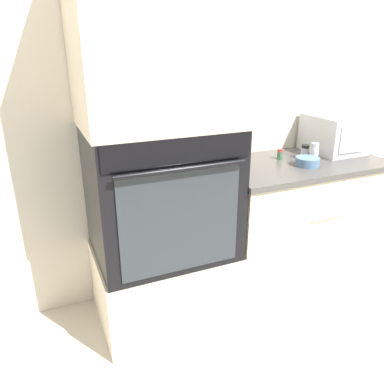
# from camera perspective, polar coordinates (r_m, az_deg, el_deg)

# --- Properties ---
(ground_plane) EXTENTS (12.00, 12.00, 0.00)m
(ground_plane) POSITION_cam_1_polar(r_m,az_deg,el_deg) (2.45, 7.79, -19.23)
(ground_plane) COLOR beige
(wall_back) EXTENTS (8.00, 0.05, 2.50)m
(wall_back) POSITION_cam_1_polar(r_m,az_deg,el_deg) (2.44, 1.56, 13.45)
(wall_back) COLOR beige
(wall_back) RESTS_ON ground_plane
(oven_cabinet_base) EXTENTS (0.80, 0.60, 0.45)m
(oven_cabinet_base) POSITION_cam_1_polar(r_m,az_deg,el_deg) (2.39, -4.25, -13.42)
(oven_cabinet_base) COLOR beige
(oven_cabinet_base) RESTS_ON ground_plane
(wall_oven) EXTENTS (0.78, 0.64, 0.74)m
(wall_oven) POSITION_cam_1_polar(r_m,az_deg,el_deg) (2.11, -4.66, 0.01)
(wall_oven) COLOR black
(wall_oven) RESTS_ON oven_cabinet_base
(oven_cabinet_upper) EXTENTS (0.80, 0.60, 0.89)m
(oven_cabinet_upper) POSITION_cam_1_polar(r_m,az_deg,el_deg) (1.97, -5.46, 22.82)
(oven_cabinet_upper) COLOR beige
(oven_cabinet_upper) RESTS_ON wall_oven
(counter_unit) EXTENTS (1.12, 0.63, 0.89)m
(counter_unit) POSITION_cam_1_polar(r_m,az_deg,el_deg) (2.69, 15.11, -4.52)
(counter_unit) COLOR beige
(counter_unit) RESTS_ON ground_plane
(microwave) EXTENTS (0.32, 0.38, 0.25)m
(microwave) POSITION_cam_1_polar(r_m,az_deg,el_deg) (2.80, 20.78, 8.29)
(microwave) COLOR #B2B5BA
(microwave) RESTS_ON counter_unit
(knife_block) EXTENTS (0.11, 0.11, 0.22)m
(knife_block) POSITION_cam_1_polar(r_m,az_deg,el_deg) (2.37, 5.38, 6.41)
(knife_block) COLOR brown
(knife_block) RESTS_ON counter_unit
(bowl) EXTENTS (0.15, 0.15, 0.05)m
(bowl) POSITION_cam_1_polar(r_m,az_deg,el_deg) (2.44, 17.18, 4.46)
(bowl) COLOR #517599
(bowl) RESTS_ON counter_unit
(condiment_jar_near) EXTENTS (0.05, 0.05, 0.09)m
(condiment_jar_near) POSITION_cam_1_polar(r_m,az_deg,el_deg) (2.59, 16.83, 5.88)
(condiment_jar_near) COLOR silver
(condiment_jar_near) RESTS_ON counter_unit
(condiment_jar_mid) EXTENTS (0.05, 0.05, 0.12)m
(condiment_jar_mid) POSITION_cam_1_polar(r_m,az_deg,el_deg) (2.55, 18.13, 5.79)
(condiment_jar_mid) COLOR silver
(condiment_jar_mid) RESTS_ON counter_unit
(condiment_jar_far) EXTENTS (0.04, 0.04, 0.07)m
(condiment_jar_far) POSITION_cam_1_polar(r_m,az_deg,el_deg) (2.53, 13.26, 5.62)
(condiment_jar_far) COLOR #427047
(condiment_jar_far) RESTS_ON counter_unit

